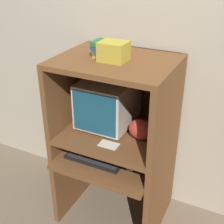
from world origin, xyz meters
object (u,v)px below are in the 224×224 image
object	(u,v)px
crt_monitor	(108,102)
book_stack	(106,49)
snack_bag	(141,129)
storage_box	(114,51)
keyboard	(94,159)
mouse	(130,169)

from	to	relation	value
crt_monitor	book_stack	bearing A→B (deg)	-68.04
crt_monitor	snack_bag	world-z (taller)	crt_monitor
snack_bag	book_stack	bearing A→B (deg)	179.91
storage_box	book_stack	bearing A→B (deg)	157.37
keyboard	snack_bag	size ratio (longest dim) A/B	2.36
mouse	snack_bag	distance (m)	0.29
keyboard	snack_bag	bearing A→B (deg)	32.24
snack_bag	keyboard	bearing A→B (deg)	-147.76
mouse	book_stack	size ratio (longest dim) A/B	0.33
keyboard	mouse	bearing A→B (deg)	2.93
keyboard	storage_box	world-z (taller)	storage_box
snack_bag	crt_monitor	bearing A→B (deg)	164.21
crt_monitor	keyboard	xyz separation A→B (m)	(0.02, -0.27, -0.35)
snack_bag	storage_box	distance (m)	0.59
mouse	crt_monitor	bearing A→B (deg)	139.67
mouse	storage_box	distance (m)	0.82
storage_box	snack_bag	bearing A→B (deg)	8.25
keyboard	mouse	size ratio (longest dim) A/B	7.35
book_stack	storage_box	size ratio (longest dim) A/B	1.01
keyboard	storage_box	size ratio (longest dim) A/B	2.42
crt_monitor	snack_bag	size ratio (longest dim) A/B	2.41
keyboard	snack_bag	xyz separation A→B (m)	(0.29, 0.18, 0.23)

